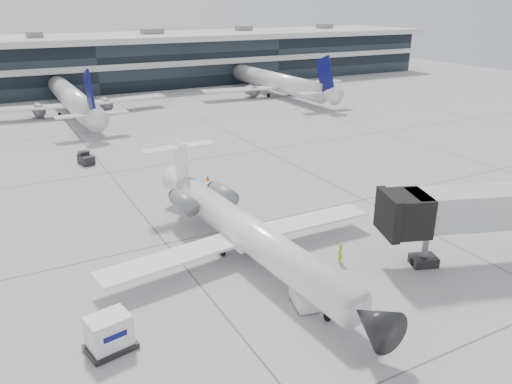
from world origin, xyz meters
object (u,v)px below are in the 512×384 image
ramp_worker (340,253)px  cargo_uld (109,334)px  regional_jet (245,230)px  baggage_tug (304,295)px

ramp_worker → cargo_uld: size_ratio=0.55×
regional_jet → baggage_tug: size_ratio=10.85×
cargo_uld → baggage_tug: bearing=-17.6°
baggage_tug → cargo_uld: bearing=-172.7°
regional_jet → cargo_uld: size_ratio=9.69×
baggage_tug → cargo_uld: (-11.84, 1.35, 0.39)m
ramp_worker → baggage_tug: 6.24m
regional_jet → baggage_tug: regional_jet is taller
ramp_worker → cargo_uld: bearing=-35.2°
baggage_tug → cargo_uld: size_ratio=0.89×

